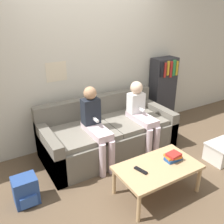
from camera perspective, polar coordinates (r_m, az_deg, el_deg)
The scene contains 11 objects.
ground_plane at distance 3.58m, azimuth 3.64°, elevation -12.89°, with size 10.00×10.00×0.00m, color brown.
wall_back at distance 3.93m, azimuth -5.20°, elevation 11.40°, with size 8.00×0.06×2.60m.
couch at distance 3.83m, azimuth -1.02°, elevation -5.21°, with size 1.99×0.91×0.80m.
coffee_table at distance 3.04m, azimuth 10.39°, elevation -12.70°, with size 0.97×0.58×0.38m.
person_left at distance 3.39m, azimuth -3.75°, elevation -2.72°, with size 0.24×0.61×1.11m.
person_right at distance 3.76m, azimuth 6.72°, elevation -0.26°, with size 0.24×0.61×1.07m.
tv_remote at distance 2.91m, azimuth 6.59°, elevation -13.12°, with size 0.08×0.17×0.02m.
book_stack at distance 3.13m, azimuth 13.82°, elevation -9.90°, with size 0.21×0.17×0.10m.
bookshelf at distance 4.73m, azimuth 11.44°, elevation 4.68°, with size 0.46×0.27×1.25m.
storage_box at distance 4.02m, azimuth 23.85°, elevation -8.28°, with size 0.45×0.35×0.27m.
backpack at distance 3.13m, azimuth -19.12°, elevation -16.64°, with size 0.27×0.25×0.34m.
Camera 1 is at (-1.66, -2.35, 2.13)m, focal length 40.00 mm.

